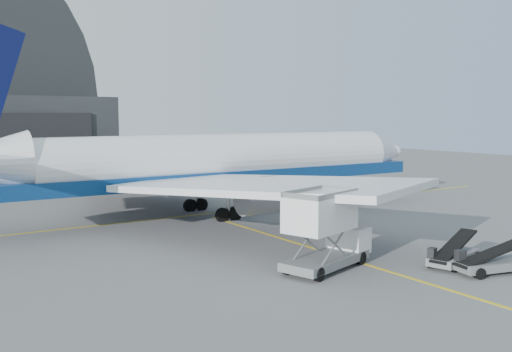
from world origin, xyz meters
TOP-DOWN VIEW (x-y plane):
  - ground at (0.00, 0.00)m, footprint 200.00×200.00m
  - taxi_lines at (0.00, 12.67)m, footprint 80.00×42.12m
  - distant_bldg_a at (38.00, 72.00)m, footprint 14.00×8.00m
  - distant_bldg_b at (55.00, 68.00)m, footprint 8.00×6.00m
  - airliner at (0.33, 19.03)m, footprint 50.48×48.95m
  - catering_truck at (-2.96, -1.50)m, footprint 7.19×4.38m
  - pushback_tug at (6.99, 9.90)m, footprint 4.13×3.27m
  - belt_loader_a at (4.54, -5.07)m, footprint 5.11×2.82m
  - belt_loader_b at (5.04, -7.61)m, footprint 5.42×2.80m
  - traffic_cone at (3.79, 2.17)m, footprint 0.35×0.35m

SIDE VIEW (x-z plane):
  - ground at x=0.00m, z-range 0.00..0.00m
  - distant_bldg_a at x=38.00m, z-range -2.00..2.00m
  - distant_bldg_b at x=55.00m, z-range -1.40..1.40m
  - taxi_lines at x=0.00m, z-range 0.00..0.02m
  - traffic_cone at x=3.79m, z-range -0.01..0.50m
  - belt_loader_a at x=4.54m, z-range -0.37..1.55m
  - belt_loader_b at x=5.04m, z-range -0.39..1.63m
  - pushback_tug at x=6.99m, z-range -0.21..1.48m
  - catering_truck at x=-2.96m, z-range 0.03..4.68m
  - airliner at x=0.33m, z-range -3.90..13.81m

